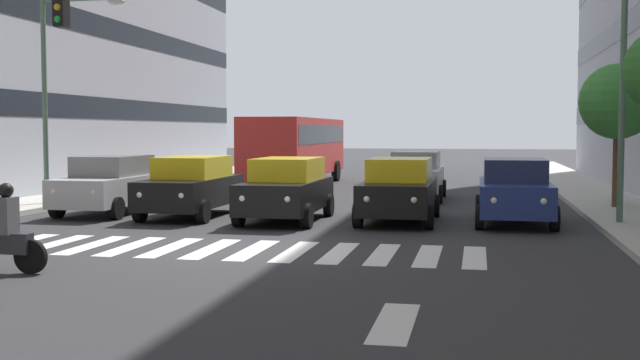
{
  "coord_description": "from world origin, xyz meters",
  "views": [
    {
      "loc": [
        -4.99,
        15.41,
        2.48
      ],
      "look_at": [
        -0.52,
        -6.63,
        1.04
      ],
      "focal_mm": 43.86,
      "sensor_mm": 36.0,
      "label": 1
    }
  ],
  "objects_px": {
    "car_2": "(287,189)",
    "car_3": "(191,186)",
    "car_4": "(111,184)",
    "street_lamp_right": "(58,76)",
    "motorcycle_with_rider": "(3,236)",
    "street_tree_1": "(617,102)",
    "car_1": "(399,189)",
    "bus_behind_traffic": "(296,144)",
    "car_row2_0": "(416,175)",
    "street_lamp_left": "(603,62)",
    "car_0": "(514,190)"
  },
  "relations": [
    {
      "from": "car_2",
      "to": "car_3",
      "type": "distance_m",
      "value": 2.97
    },
    {
      "from": "car_4",
      "to": "street_lamp_right",
      "type": "height_order",
      "value": "street_lamp_right"
    },
    {
      "from": "motorcycle_with_rider",
      "to": "car_4",
      "type": "bearing_deg",
      "value": -74.3
    },
    {
      "from": "car_3",
      "to": "street_tree_1",
      "type": "height_order",
      "value": "street_tree_1"
    },
    {
      "from": "car_1",
      "to": "car_3",
      "type": "distance_m",
      "value": 5.96
    },
    {
      "from": "bus_behind_traffic",
      "to": "car_3",
      "type": "bearing_deg",
      "value": 90.0
    },
    {
      "from": "car_3",
      "to": "car_4",
      "type": "relative_size",
      "value": 1.0
    },
    {
      "from": "car_row2_0",
      "to": "motorcycle_with_rider",
      "type": "xyz_separation_m",
      "value": [
        5.89,
        15.9,
        -0.24
      ]
    },
    {
      "from": "car_4",
      "to": "street_lamp_left",
      "type": "xyz_separation_m",
      "value": [
        -13.76,
        0.6,
        3.31
      ]
    },
    {
      "from": "car_1",
      "to": "motorcycle_with_rider",
      "type": "xyz_separation_m",
      "value": [
        5.98,
        8.93,
        -0.24
      ]
    },
    {
      "from": "car_4",
      "to": "motorcycle_with_rider",
      "type": "bearing_deg",
      "value": 105.7
    },
    {
      "from": "car_3",
      "to": "street_lamp_right",
      "type": "distance_m",
      "value": 6.19
    },
    {
      "from": "car_1",
      "to": "street_lamp_left",
      "type": "distance_m",
      "value": 6.12
    },
    {
      "from": "bus_behind_traffic",
      "to": "car_2",
      "type": "bearing_deg",
      "value": 102.12
    },
    {
      "from": "car_4",
      "to": "bus_behind_traffic",
      "type": "xyz_separation_m",
      "value": [
        -2.65,
        -12.81,
        0.97
      ]
    },
    {
      "from": "car_4",
      "to": "car_row2_0",
      "type": "height_order",
      "value": "same"
    },
    {
      "from": "car_3",
      "to": "car_row2_0",
      "type": "height_order",
      "value": "same"
    },
    {
      "from": "car_3",
      "to": "bus_behind_traffic",
      "type": "distance_m",
      "value": 13.19
    },
    {
      "from": "car_0",
      "to": "street_lamp_right",
      "type": "distance_m",
      "value": 14.44
    },
    {
      "from": "car_row2_0",
      "to": "street_lamp_right",
      "type": "distance_m",
      "value": 12.54
    },
    {
      "from": "car_2",
      "to": "street_lamp_right",
      "type": "distance_m",
      "value": 8.83
    },
    {
      "from": "car_row2_0",
      "to": "bus_behind_traffic",
      "type": "relative_size",
      "value": 0.42
    },
    {
      "from": "car_0",
      "to": "street_lamp_left",
      "type": "bearing_deg",
      "value": 168.16
    },
    {
      "from": "street_lamp_left",
      "to": "street_tree_1",
      "type": "height_order",
      "value": "street_lamp_left"
    },
    {
      "from": "motorcycle_with_rider",
      "to": "street_tree_1",
      "type": "distance_m",
      "value": 17.89
    },
    {
      "from": "car_0",
      "to": "car_1",
      "type": "xyz_separation_m",
      "value": [
        3.03,
        0.26,
        0.0
      ]
    },
    {
      "from": "car_1",
      "to": "street_lamp_right",
      "type": "xyz_separation_m",
      "value": [
        10.95,
        -1.63,
        3.31
      ]
    },
    {
      "from": "street_lamp_right",
      "to": "street_tree_1",
      "type": "distance_m",
      "value": 17.3
    },
    {
      "from": "car_4",
      "to": "street_lamp_right",
      "type": "distance_m",
      "value": 4.23
    },
    {
      "from": "car_0",
      "to": "car_2",
      "type": "bearing_deg",
      "value": 6.43
    },
    {
      "from": "car_0",
      "to": "car_3",
      "type": "distance_m",
      "value": 8.99
    },
    {
      "from": "car_0",
      "to": "car_row2_0",
      "type": "xyz_separation_m",
      "value": [
        3.13,
        -6.71,
        0.0
      ]
    },
    {
      "from": "car_1",
      "to": "street_lamp_right",
      "type": "distance_m",
      "value": 11.56
    },
    {
      "from": "car_1",
      "to": "car_row2_0",
      "type": "distance_m",
      "value": 6.96
    },
    {
      "from": "car_4",
      "to": "street_lamp_left",
      "type": "bearing_deg",
      "value": 177.5
    },
    {
      "from": "street_lamp_right",
      "to": "street_lamp_left",
      "type": "bearing_deg",
      "value": 173.57
    },
    {
      "from": "car_4",
      "to": "street_lamp_right",
      "type": "relative_size",
      "value": 0.68
    },
    {
      "from": "car_row2_0",
      "to": "motorcycle_with_rider",
      "type": "relative_size",
      "value": 2.61
    },
    {
      "from": "car_1",
      "to": "street_tree_1",
      "type": "bearing_deg",
      "value": -147.66
    },
    {
      "from": "car_0",
      "to": "street_lamp_left",
      "type": "xyz_separation_m",
      "value": [
        -2.11,
        0.44,
        3.31
      ]
    },
    {
      "from": "car_4",
      "to": "street_tree_1",
      "type": "relative_size",
      "value": 1.02
    },
    {
      "from": "car_row2_0",
      "to": "street_tree_1",
      "type": "relative_size",
      "value": 1.02
    },
    {
      "from": "car_2",
      "to": "car_4",
      "type": "distance_m",
      "value": 5.65
    },
    {
      "from": "car_1",
      "to": "car_4",
      "type": "xyz_separation_m",
      "value": [
        8.61,
        -0.41,
        0.0
      ]
    },
    {
      "from": "street_lamp_left",
      "to": "car_4",
      "type": "bearing_deg",
      "value": -2.5
    },
    {
      "from": "street_tree_1",
      "to": "street_lamp_right",
      "type": "bearing_deg",
      "value": 7.59
    },
    {
      "from": "car_2",
      "to": "car_4",
      "type": "bearing_deg",
      "value": -8.56
    },
    {
      "from": "car_1",
      "to": "motorcycle_with_rider",
      "type": "height_order",
      "value": "car_1"
    },
    {
      "from": "car_row2_0",
      "to": "street_tree_1",
      "type": "height_order",
      "value": "street_tree_1"
    },
    {
      "from": "car_3",
      "to": "street_lamp_left",
      "type": "bearing_deg",
      "value": 178.72
    }
  ]
}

